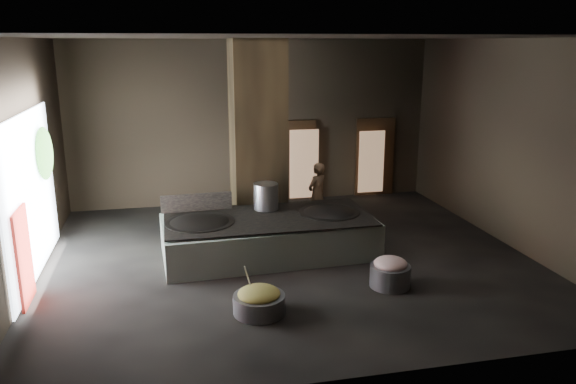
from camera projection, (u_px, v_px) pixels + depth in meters
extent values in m
cube|color=black|center=(288.00, 260.00, 11.89)|extent=(10.00, 9.00, 0.10)
cube|color=black|center=(288.00, 35.00, 10.70)|extent=(10.00, 9.00, 0.10)
cube|color=black|center=(253.00, 123.00, 15.59)|extent=(10.00, 0.10, 4.50)
cube|color=black|center=(366.00, 221.00, 7.00)|extent=(10.00, 0.10, 4.50)
cube|color=black|center=(18.00, 164.00, 10.25)|extent=(0.10, 9.00, 4.50)
cube|color=black|center=(512.00, 144.00, 12.34)|extent=(0.10, 9.00, 4.50)
cube|color=black|center=(258.00, 138.00, 13.03)|extent=(1.20, 1.20, 4.50)
cube|color=silver|center=(269.00, 237.00, 12.00)|extent=(4.53, 2.33, 0.77)
cube|color=black|center=(268.00, 218.00, 11.89)|extent=(4.34, 2.08, 0.03)
ellipsoid|color=black|center=(200.00, 226.00, 11.56)|extent=(1.40, 1.40, 0.39)
cylinder|color=black|center=(200.00, 223.00, 11.54)|extent=(1.43, 1.43, 0.05)
ellipsoid|color=black|center=(329.00, 216.00, 12.23)|extent=(1.30, 1.30, 0.37)
cylinder|color=black|center=(329.00, 213.00, 12.21)|extent=(1.33, 1.33, 0.05)
cylinder|color=#B9BDC2|center=(266.00, 196.00, 12.34)|extent=(0.54, 0.54, 0.58)
cube|color=black|center=(197.00, 202.00, 12.24)|extent=(1.54, 0.13, 0.39)
imported|color=#946D4B|center=(317.00, 194.00, 13.79)|extent=(0.69, 0.63, 1.58)
cylinder|color=slate|center=(259.00, 304.00, 9.41)|extent=(0.96, 0.96, 0.32)
ellipsoid|color=olive|center=(259.00, 294.00, 9.36)|extent=(0.72, 0.72, 0.22)
cylinder|color=#B9BDC2|center=(249.00, 280.00, 9.42)|extent=(0.20, 0.31, 0.62)
cylinder|color=slate|center=(390.00, 276.00, 10.43)|extent=(0.89, 0.89, 0.41)
ellipsoid|color=tan|center=(391.00, 264.00, 10.37)|extent=(0.62, 0.62, 0.24)
cube|color=black|center=(296.00, 162.00, 16.04)|extent=(1.18, 0.08, 2.38)
cube|color=#8C6647|center=(304.00, 164.00, 15.99)|extent=(0.83, 0.04, 1.98)
cube|color=black|center=(375.00, 158.00, 16.54)|extent=(1.18, 0.08, 2.38)
cube|color=#8C6647|center=(371.00, 162.00, 16.29)|extent=(0.76, 0.04, 1.81)
cube|color=white|center=(31.00, 196.00, 10.63)|extent=(0.04, 4.20, 3.10)
cube|color=maroon|center=(24.00, 257.00, 9.61)|extent=(0.05, 0.90, 1.70)
ellipsoid|color=#194714|center=(44.00, 153.00, 11.53)|extent=(0.28, 1.10, 1.10)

